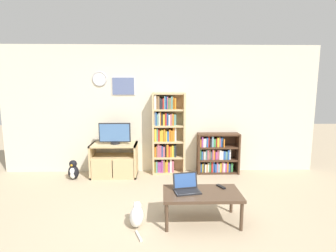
# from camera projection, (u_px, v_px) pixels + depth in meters

# --- Properties ---
(ground_plane) EXTENTS (18.00, 18.00, 0.00)m
(ground_plane) POSITION_uv_depth(u_px,v_px,m) (160.00, 228.00, 3.32)
(ground_plane) COLOR tan
(wall_back) EXTENTS (6.47, 0.09, 2.60)m
(wall_back) POSITION_uv_depth(u_px,v_px,m) (160.00, 110.00, 5.41)
(wall_back) COLOR beige
(wall_back) RESTS_ON ground_plane
(tv_stand) EXTENTS (0.90, 0.51, 0.66)m
(tv_stand) POSITION_uv_depth(u_px,v_px,m) (114.00, 160.00, 5.21)
(tv_stand) COLOR tan
(tv_stand) RESTS_ON ground_plane
(television) EXTENTS (0.61, 0.18, 0.42)m
(television) POSITION_uv_depth(u_px,v_px,m) (115.00, 133.00, 5.12)
(television) COLOR black
(television) RESTS_ON tv_stand
(bookshelf_tall) EXTENTS (0.66, 0.27, 1.66)m
(bookshelf_tall) POSITION_uv_depth(u_px,v_px,m) (167.00, 134.00, 5.32)
(bookshelf_tall) COLOR tan
(bookshelf_tall) RESTS_ON ground_plane
(bookshelf_short) EXTENTS (0.85, 0.28, 0.83)m
(bookshelf_short) POSITION_uv_depth(u_px,v_px,m) (216.00, 154.00, 5.41)
(bookshelf_short) COLOR #472D1E
(bookshelf_short) RESTS_ON ground_plane
(coffee_table) EXTENTS (1.02, 0.56, 0.41)m
(coffee_table) POSITION_uv_depth(u_px,v_px,m) (202.00, 195.00, 3.45)
(coffee_table) COLOR #4C3828
(coffee_table) RESTS_ON ground_plane
(laptop) EXTENTS (0.37, 0.31, 0.23)m
(laptop) POSITION_uv_depth(u_px,v_px,m) (186.00, 187.00, 3.47)
(laptop) COLOR #232326
(laptop) RESTS_ON coffee_table
(remote_near_laptop) EXTENTS (0.11, 0.16, 0.02)m
(remote_near_laptop) POSITION_uv_depth(u_px,v_px,m) (221.00, 187.00, 3.61)
(remote_near_laptop) COLOR black
(remote_near_laptop) RESTS_ON coffee_table
(cat) EXTENTS (0.19, 0.52, 0.30)m
(cat) POSITION_uv_depth(u_px,v_px,m) (137.00, 216.00, 3.38)
(cat) COLOR white
(cat) RESTS_ON ground_plane
(penguin_figurine) EXTENTS (0.20, 0.18, 0.38)m
(penguin_figurine) POSITION_uv_depth(u_px,v_px,m) (73.00, 171.00, 5.04)
(penguin_figurine) COLOR black
(penguin_figurine) RESTS_ON ground_plane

